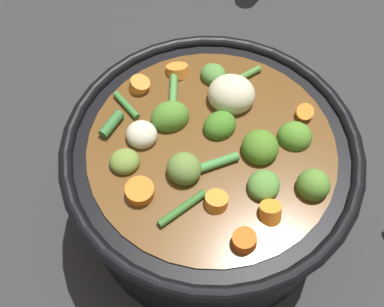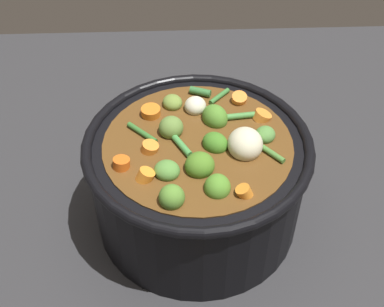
# 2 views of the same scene
# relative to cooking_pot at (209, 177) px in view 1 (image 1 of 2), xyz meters

# --- Properties ---
(ground_plane) EXTENTS (1.10, 1.10, 0.00)m
(ground_plane) POSITION_rel_cooking_pot_xyz_m (0.00, 0.00, -0.08)
(ground_plane) COLOR #2D2D30
(cooking_pot) EXTENTS (0.31, 0.31, 0.18)m
(cooking_pot) POSITION_rel_cooking_pot_xyz_m (0.00, 0.00, 0.00)
(cooking_pot) COLOR black
(cooking_pot) RESTS_ON ground_plane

